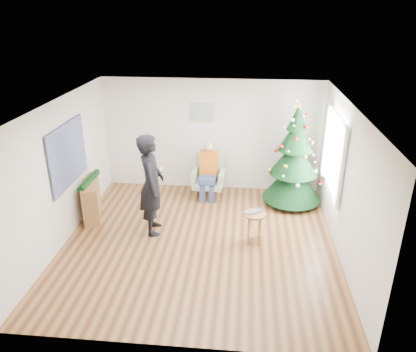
# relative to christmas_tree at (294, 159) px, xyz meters

# --- Properties ---
(floor) EXTENTS (5.00, 5.00, 0.00)m
(floor) POSITION_rel_christmas_tree_xyz_m (-1.83, -1.82, -1.04)
(floor) COLOR brown
(floor) RESTS_ON ground
(ceiling) EXTENTS (5.00, 5.00, 0.00)m
(ceiling) POSITION_rel_christmas_tree_xyz_m (-1.83, -1.82, 1.56)
(ceiling) COLOR white
(ceiling) RESTS_ON wall_back
(wall_back) EXTENTS (5.00, 0.00, 5.00)m
(wall_back) POSITION_rel_christmas_tree_xyz_m (-1.83, 0.68, 0.26)
(wall_back) COLOR silver
(wall_back) RESTS_ON floor
(wall_front) EXTENTS (5.00, 0.00, 5.00)m
(wall_front) POSITION_rel_christmas_tree_xyz_m (-1.83, -4.32, 0.26)
(wall_front) COLOR silver
(wall_front) RESTS_ON floor
(wall_left) EXTENTS (0.00, 5.00, 5.00)m
(wall_left) POSITION_rel_christmas_tree_xyz_m (-4.33, -1.82, 0.26)
(wall_left) COLOR silver
(wall_left) RESTS_ON floor
(wall_right) EXTENTS (0.00, 5.00, 5.00)m
(wall_right) POSITION_rel_christmas_tree_xyz_m (0.67, -1.82, 0.26)
(wall_right) COLOR silver
(wall_right) RESTS_ON floor
(window_panel) EXTENTS (0.04, 1.30, 1.40)m
(window_panel) POSITION_rel_christmas_tree_xyz_m (0.64, -0.82, 0.46)
(window_panel) COLOR white
(window_panel) RESTS_ON wall_right
(curtains) EXTENTS (0.05, 1.75, 1.50)m
(curtains) POSITION_rel_christmas_tree_xyz_m (0.61, -0.82, 0.46)
(curtains) COLOR white
(curtains) RESTS_ON wall_right
(christmas_tree) EXTENTS (1.28, 1.28, 2.31)m
(christmas_tree) POSITION_rel_christmas_tree_xyz_m (0.00, 0.00, 0.00)
(christmas_tree) COLOR #3F2816
(christmas_tree) RESTS_ON floor
(stool) EXTENTS (0.41, 0.41, 0.61)m
(stool) POSITION_rel_christmas_tree_xyz_m (-0.83, -1.72, -0.73)
(stool) COLOR brown
(stool) RESTS_ON floor
(laptop) EXTENTS (0.40, 0.35, 0.03)m
(laptop) POSITION_rel_christmas_tree_xyz_m (-0.83, -1.72, -0.41)
(laptop) COLOR silver
(laptop) RESTS_ON stool
(armchair) EXTENTS (0.74, 0.67, 0.97)m
(armchair) POSITION_rel_christmas_tree_xyz_m (-1.86, 0.19, -0.68)
(armchair) COLOR gray
(armchair) RESTS_ON floor
(seated_person) EXTENTS (0.40, 0.58, 1.28)m
(seated_person) POSITION_rel_christmas_tree_xyz_m (-1.86, 0.14, -0.39)
(seated_person) COLOR navy
(seated_person) RESTS_ON armchair
(standing_man) EXTENTS (0.59, 0.79, 1.97)m
(standing_man) POSITION_rel_christmas_tree_xyz_m (-2.77, -1.47, -0.05)
(standing_man) COLOR black
(standing_man) RESTS_ON floor
(game_controller) EXTENTS (0.06, 0.13, 0.04)m
(game_controller) POSITION_rel_christmas_tree_xyz_m (-2.56, -1.50, 0.28)
(game_controller) COLOR white
(game_controller) RESTS_ON standing_man
(console) EXTENTS (0.59, 1.04, 0.80)m
(console) POSITION_rel_christmas_tree_xyz_m (-4.16, -1.04, -0.64)
(console) COLOR brown
(console) RESTS_ON floor
(garland) EXTENTS (0.14, 0.90, 0.14)m
(garland) POSITION_rel_christmas_tree_xyz_m (-4.16, -1.04, -0.22)
(garland) COLOR black
(garland) RESTS_ON console
(tapestry) EXTENTS (0.03, 1.50, 1.15)m
(tapestry) POSITION_rel_christmas_tree_xyz_m (-4.29, -1.52, 0.51)
(tapestry) COLOR black
(tapestry) RESTS_ON wall_left
(framed_picture) EXTENTS (0.52, 0.05, 0.42)m
(framed_picture) POSITION_rel_christmas_tree_xyz_m (-2.03, 0.64, 0.81)
(framed_picture) COLOR tan
(framed_picture) RESTS_ON wall_back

